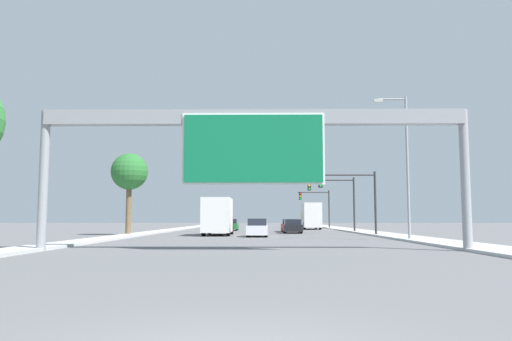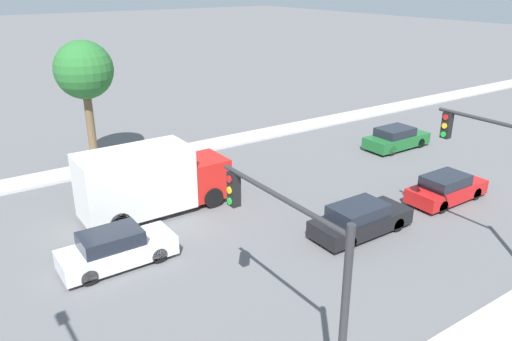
% 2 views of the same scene
% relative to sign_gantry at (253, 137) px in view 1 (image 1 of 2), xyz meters
% --- Properties ---
extents(sidewalk_right, '(3.00, 120.00, 0.15)m').
position_rel_sign_gantry_xyz_m(sidewalk_right, '(11.25, 42.11, -5.28)').
color(sidewalk_right, '#BBBBBB').
rests_on(sidewalk_right, ground).
extents(median_strip_left, '(2.00, 120.00, 0.15)m').
position_rel_sign_gantry_xyz_m(median_strip_left, '(-10.75, 42.11, -5.28)').
color(median_strip_left, '#BBBBBB').
rests_on(median_strip_left, ground).
extents(sign_gantry, '(20.33, 0.73, 6.66)m').
position_rel_sign_gantry_xyz_m(sign_gantry, '(0.00, 0.00, 0.00)').
color(sign_gantry, gray).
rests_on(sign_gantry, ground).
extents(car_near_right, '(1.80, 4.71, 1.41)m').
position_rel_sign_gantry_xyz_m(car_near_right, '(3.50, 27.76, -4.69)').
color(car_near_right, black).
rests_on(car_near_right, ground).
extents(car_far_right, '(1.71, 4.40, 1.49)m').
position_rel_sign_gantry_xyz_m(car_far_right, '(0.00, 18.12, -4.66)').
color(car_far_right, silver).
rests_on(car_far_right, ground).
extents(car_mid_right, '(1.73, 4.37, 1.40)m').
position_rel_sign_gantry_xyz_m(car_mid_right, '(3.50, 33.76, -4.69)').
color(car_mid_right, red).
rests_on(car_mid_right, ground).
extents(car_near_center, '(1.87, 4.47, 1.41)m').
position_rel_sign_gantry_xyz_m(car_near_center, '(-3.50, 38.15, -4.69)').
color(car_near_center, '#1E662D').
rests_on(car_near_center, ground).
extents(truck_box_primary, '(2.39, 7.01, 3.27)m').
position_rel_sign_gantry_xyz_m(truck_box_primary, '(-3.50, 21.08, -3.70)').
color(truck_box_primary, red).
rests_on(truck_box_primary, ground).
extents(truck_box_secondary, '(2.31, 7.62, 3.52)m').
position_rel_sign_gantry_xyz_m(truck_box_secondary, '(7.00, 44.54, -3.58)').
color(truck_box_secondary, yellow).
rests_on(truck_box_secondary, ground).
extents(traffic_light_near_intersection, '(5.26, 0.32, 5.57)m').
position_rel_sign_gantry_xyz_m(traffic_light_near_intersection, '(8.46, 20.10, -1.51)').
color(traffic_light_near_intersection, '#2D2D30').
rests_on(traffic_light_near_intersection, ground).
extents(traffic_light_mid_block, '(5.29, 0.32, 5.87)m').
position_rel_sign_gantry_xyz_m(traffic_light_mid_block, '(8.49, 30.10, -1.32)').
color(traffic_light_mid_block, '#2D2D30').
rests_on(traffic_light_mid_block, ground).
extents(traffic_light_far_intersection, '(4.69, 0.32, 5.59)m').
position_rel_sign_gantry_xyz_m(traffic_light_far_intersection, '(8.67, 50.10, -1.54)').
color(traffic_light_far_intersection, '#2D2D30').
rests_on(traffic_light_far_intersection, ground).
extents(palm_tree_background, '(3.26, 3.26, 7.30)m').
position_rel_sign_gantry_xyz_m(palm_tree_background, '(-11.45, 20.91, 0.22)').
color(palm_tree_background, brown).
rests_on(palm_tree_background, ground).
extents(street_lamp_right, '(2.30, 0.28, 9.87)m').
position_rel_sign_gantry_xyz_m(street_lamp_right, '(10.11, 10.63, 0.34)').
color(street_lamp_right, gray).
rests_on(street_lamp_right, ground).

